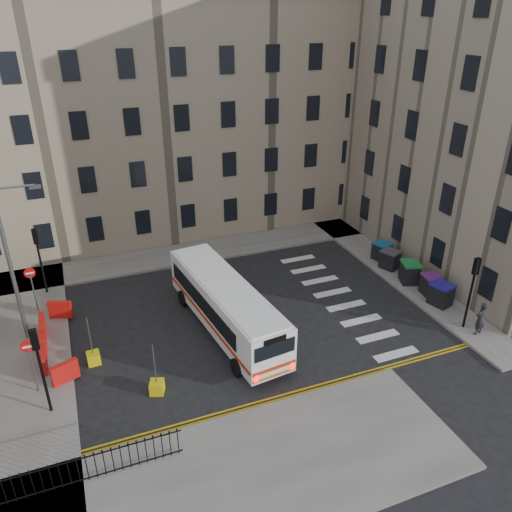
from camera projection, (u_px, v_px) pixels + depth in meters
ground at (274, 309)px, 28.41m from camera, size 120.00×120.00×0.00m
pavement_north at (142, 261)px, 33.57m from camera, size 36.00×3.20×0.15m
pavement_east at (370, 253)px, 34.65m from camera, size 2.40×26.00×0.15m
pavement_west at (6, 354)px, 24.63m from camera, size 6.00×22.00×0.15m
pavement_sw at (205, 488)px, 17.77m from camera, size 20.00×6.00×0.15m
terrace_north at (98, 115)px, 35.16m from camera, size 38.30×10.80×17.20m
corner_east at (500, 101)px, 34.48m from camera, size 17.80×24.30×19.20m
traffic_light_east at (473, 282)px, 25.36m from camera, size 0.28×0.22×4.10m
traffic_light_nw at (38, 251)px, 28.61m from camera, size 0.28×0.22×4.10m
traffic_light_sw at (39, 359)px, 19.87m from camera, size 0.28×0.22×4.10m
streetlamp at (10, 265)px, 23.88m from camera, size 0.50×0.22×8.14m
no_entry_north at (31, 281)px, 27.14m from camera, size 0.60×0.08×3.00m
no_entry_south at (30, 356)px, 21.31m from camera, size 0.60×0.08×3.00m
roadworks_barriers at (51, 340)px, 24.66m from camera, size 1.66×6.26×1.00m
iron_railings at (74, 472)px, 17.57m from camera, size 7.80×0.04×1.20m
bus at (226, 304)px, 25.90m from camera, size 3.54×10.37×2.76m
wheelie_bin_a at (441, 294)px, 28.32m from camera, size 1.31×1.41×1.30m
wheelie_bin_b at (431, 285)px, 29.36m from camera, size 1.12×1.24×1.22m
wheelie_bin_c at (410, 272)px, 30.64m from camera, size 1.39×1.48×1.33m
wheelie_bin_d at (390, 259)px, 32.31m from camera, size 1.32×1.40×1.23m
wheelie_bin_e at (382, 251)px, 33.41m from camera, size 1.24×1.33×1.22m
pedestrian at (480, 318)px, 25.63m from camera, size 0.76×0.60×1.85m
bollard_yellow at (94, 358)px, 23.97m from camera, size 0.63×0.63×0.60m
bollard_chevron at (157, 387)px, 22.15m from camera, size 0.77×0.77×0.60m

